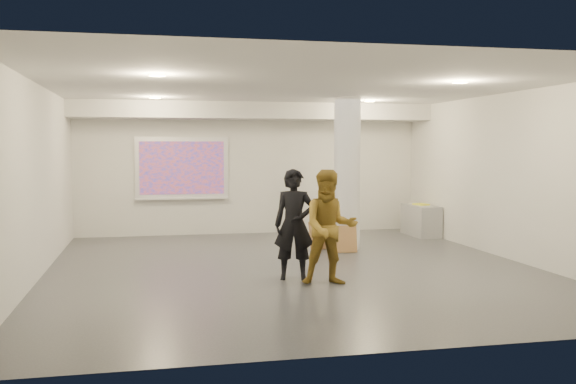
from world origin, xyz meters
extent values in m
cube|color=#3C3E44|center=(0.00, 0.00, 0.00)|extent=(8.00, 9.00, 0.01)
cube|color=silver|center=(0.00, 0.00, 3.00)|extent=(8.00, 9.00, 0.01)
cube|color=silver|center=(0.00, 4.50, 1.50)|extent=(8.00, 0.01, 3.00)
cube|color=silver|center=(0.00, -4.50, 1.50)|extent=(8.00, 0.01, 3.00)
cube|color=silver|center=(-4.00, 0.00, 1.50)|extent=(0.01, 9.00, 3.00)
cube|color=silver|center=(4.00, 0.00, 1.50)|extent=(0.01, 9.00, 3.00)
cube|color=silver|center=(0.00, 3.95, 2.82)|extent=(8.00, 1.10, 0.36)
cylinder|color=#FCF096|center=(-2.20, 2.50, 2.98)|extent=(0.22, 0.22, 0.02)
cylinder|color=#FCF096|center=(2.20, 2.50, 2.98)|extent=(0.22, 0.22, 0.02)
cylinder|color=#FCF096|center=(-2.20, -1.50, 2.98)|extent=(0.22, 0.22, 0.02)
cylinder|color=#FCF096|center=(2.20, -1.50, 2.98)|extent=(0.22, 0.22, 0.02)
cylinder|color=white|center=(1.50, 1.80, 1.50)|extent=(0.52, 0.52, 3.00)
cube|color=white|center=(-1.60, 4.46, 1.55)|extent=(2.10, 0.06, 1.40)
cube|color=#1034C4|center=(-1.60, 4.42, 1.55)|extent=(1.90, 0.01, 1.20)
cube|color=white|center=(-1.60, 4.40, 0.85)|extent=(2.10, 0.08, 0.04)
cube|color=#9A9C9F|center=(3.72, 3.25, 0.35)|extent=(0.50, 1.20, 0.70)
cube|color=silver|center=(3.74, 3.53, 0.71)|extent=(0.31, 0.35, 0.02)
cube|color=yellow|center=(3.72, 3.24, 0.72)|extent=(0.31, 0.38, 0.03)
cube|color=#996E41|center=(0.96, 1.82, 0.28)|extent=(0.53, 0.33, 0.57)
cube|color=#996E41|center=(1.31, 1.34, 0.26)|extent=(0.47, 0.13, 0.52)
imported|color=black|center=(-0.18, -0.87, 0.84)|extent=(0.69, 0.53, 1.69)
imported|color=olive|center=(0.25, -1.36, 0.85)|extent=(0.90, 0.74, 1.69)
camera|label=1|loc=(-2.32, -10.33, 2.02)|focal=40.00mm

